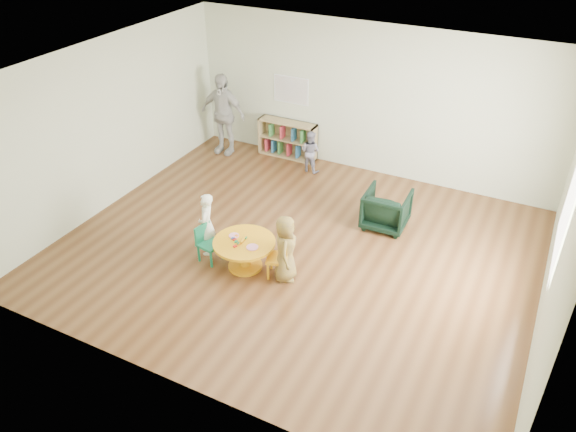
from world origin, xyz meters
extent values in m
plane|color=brown|center=(0.00, 0.00, 0.00)|extent=(7.00, 7.00, 0.00)
cube|color=silver|center=(0.00, 0.00, 2.75)|extent=(7.00, 6.00, 0.10)
cube|color=beige|center=(0.00, 3.00, 1.40)|extent=(7.00, 0.10, 2.80)
cube|color=beige|center=(0.00, -3.00, 1.40)|extent=(7.00, 0.10, 2.80)
cube|color=beige|center=(-3.50, 0.00, 1.40)|extent=(0.10, 6.00, 2.80)
cube|color=beige|center=(3.50, 0.00, 1.40)|extent=(0.10, 6.00, 2.80)
cube|color=white|center=(3.48, 0.30, 1.50)|extent=(0.02, 1.60, 1.30)
cylinder|color=#EEA314|center=(-0.48, -0.75, 0.21)|extent=(0.16, 0.16, 0.41)
cylinder|color=#EEA314|center=(-0.48, -0.75, 0.02)|extent=(0.51, 0.51, 0.04)
cylinder|color=#EEA314|center=(-0.48, -0.75, 0.43)|extent=(0.91, 0.91, 0.04)
cylinder|color=pink|center=(-0.68, -0.70, 0.46)|extent=(0.15, 0.15, 0.02)
cylinder|color=pink|center=(-0.30, -0.83, 0.46)|extent=(0.17, 0.17, 0.02)
cylinder|color=#EEA314|center=(-0.50, -0.77, 0.48)|extent=(0.06, 0.13, 0.04)
cylinder|color=#167F41|center=(-0.52, -0.86, 0.48)|extent=(0.03, 0.05, 0.02)
cylinder|color=#167F41|center=(-0.49, -0.69, 0.48)|extent=(0.03, 0.05, 0.02)
cube|color=red|center=(-0.63, -0.78, 0.46)|extent=(0.06, 0.05, 0.02)
cube|color=orange|center=(-0.52, -0.85, 0.46)|extent=(0.07, 0.07, 0.02)
cube|color=blue|center=(-0.66, -0.77, 0.46)|extent=(0.06, 0.06, 0.02)
cube|color=#167F41|center=(-0.57, -0.82, 0.46)|extent=(0.06, 0.06, 0.02)
cube|color=red|center=(-0.53, -0.92, 0.46)|extent=(0.06, 0.06, 0.02)
cube|color=orange|center=(-0.64, -0.69, 0.46)|extent=(0.05, 0.05, 0.02)
cube|color=#167C55|center=(-1.03, -0.84, 0.29)|extent=(0.36, 0.36, 0.04)
cube|color=#167C55|center=(-1.16, -0.82, 0.45)|extent=(0.08, 0.31, 0.27)
cylinder|color=#167C55|center=(-1.13, -0.70, 0.14)|extent=(0.04, 0.04, 0.27)
cylinder|color=#167C55|center=(-1.17, -0.94, 0.14)|extent=(0.04, 0.04, 0.27)
cylinder|color=#167C55|center=(-0.88, -0.74, 0.14)|extent=(0.04, 0.04, 0.27)
cylinder|color=#167C55|center=(-0.92, -0.98, 0.14)|extent=(0.04, 0.04, 0.27)
cube|color=#EEA314|center=(0.04, -0.70, 0.30)|extent=(0.40, 0.40, 0.04)
cube|color=#EEA314|center=(0.18, -0.66, 0.45)|extent=(0.12, 0.31, 0.27)
cylinder|color=#EEA314|center=(0.20, -0.78, 0.14)|extent=(0.04, 0.04, 0.27)
cylinder|color=#EEA314|center=(0.13, -0.54, 0.14)|extent=(0.04, 0.04, 0.27)
cylinder|color=#EEA314|center=(-0.04, -0.86, 0.14)|extent=(0.04, 0.04, 0.27)
cylinder|color=#EEA314|center=(-0.11, -0.61, 0.14)|extent=(0.04, 0.04, 0.27)
cube|color=#A08858|center=(-2.19, 2.83, 0.38)|extent=(0.03, 0.30, 0.75)
cube|color=#A08858|center=(-1.01, 2.83, 0.38)|extent=(0.03, 0.30, 0.75)
cube|color=#A08858|center=(-1.60, 2.83, 0.01)|extent=(1.20, 0.30, 0.03)
cube|color=#A08858|center=(-1.60, 2.83, 0.73)|extent=(1.20, 0.30, 0.03)
cube|color=#A08858|center=(-1.60, 2.83, 0.38)|extent=(1.14, 0.28, 0.03)
cube|color=#A08858|center=(-1.60, 2.97, 0.38)|extent=(1.20, 0.02, 0.75)
cube|color=#D73949|center=(-2.05, 2.81, 0.18)|extent=(0.04, 0.18, 0.26)
cube|color=teal|center=(-1.90, 2.81, 0.18)|extent=(0.04, 0.18, 0.26)
cube|color=#449348|center=(-1.75, 2.81, 0.18)|extent=(0.04, 0.18, 0.26)
cube|color=#D73949|center=(-1.55, 2.81, 0.18)|extent=(0.04, 0.18, 0.26)
cube|color=teal|center=(-1.35, 2.81, 0.18)|extent=(0.04, 0.18, 0.26)
cube|color=#449348|center=(-1.95, 2.81, 0.53)|extent=(0.04, 0.18, 0.26)
cube|color=#D73949|center=(-1.70, 2.81, 0.53)|extent=(0.04, 0.18, 0.26)
cube|color=teal|center=(-1.45, 2.81, 0.53)|extent=(0.04, 0.18, 0.26)
cube|color=#449348|center=(-1.25, 2.81, 0.53)|extent=(0.04, 0.18, 0.26)
cube|color=white|center=(-1.60, 2.98, 1.35)|extent=(0.74, 0.01, 0.54)
cube|color=#FF3536|center=(-1.60, 2.98, 1.35)|extent=(0.70, 0.00, 0.50)
imported|color=black|center=(1.00, 1.24, 0.32)|extent=(0.71, 0.73, 0.64)
imported|color=white|center=(-1.18, -0.67, 0.50)|extent=(0.35, 0.42, 1.00)
imported|color=gold|center=(0.16, -0.71, 0.51)|extent=(0.48, 0.58, 1.02)
imported|color=#1C1B44|center=(-0.93, 2.46, 0.41)|extent=(0.43, 0.35, 0.82)
imported|color=beige|center=(-2.86, 2.44, 0.82)|extent=(0.98, 0.43, 1.65)
camera|label=1|loc=(3.08, -6.38, 5.08)|focal=35.00mm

